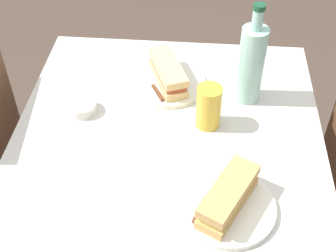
{
  "coord_description": "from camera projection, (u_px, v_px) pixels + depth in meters",
  "views": [
    {
      "loc": [
        -0.95,
        -0.08,
        1.66
      ],
      "look_at": [
        0.0,
        0.0,
        0.76
      ],
      "focal_mm": 49.87,
      "sensor_mm": 36.0,
      "label": 1
    }
  ],
  "objects": [
    {
      "name": "baguette_sandwich_near",
      "position": [
        228.0,
        196.0,
        1.1
      ],
      "size": [
        0.21,
        0.15,
        0.07
      ],
      "color": "tan",
      "rests_on": "plate_near"
    },
    {
      "name": "dining_table",
      "position": [
        168.0,
        161.0,
        1.41
      ],
      "size": [
        0.92,
        0.88,
        0.74
      ],
      "color": "beige",
      "rests_on": "ground"
    },
    {
      "name": "water_bottle",
      "position": [
        251.0,
        63.0,
        1.35
      ],
      "size": [
        0.08,
        0.08,
        0.32
      ],
      "color": "#99C6B7",
      "rests_on": "dining_table"
    },
    {
      "name": "beer_glass",
      "position": [
        209.0,
        107.0,
        1.3
      ],
      "size": [
        0.07,
        0.07,
        0.13
      ],
      "primitive_type": "cylinder",
      "color": "gold",
      "rests_on": "dining_table"
    },
    {
      "name": "plate_far",
      "position": [
        168.0,
        83.0,
        1.47
      ],
      "size": [
        0.24,
        0.24,
        0.01
      ],
      "primitive_type": "cylinder",
      "color": "silver",
      "rests_on": "dining_table"
    },
    {
      "name": "olive_bowl",
      "position": [
        82.0,
        107.0,
        1.38
      ],
      "size": [
        0.08,
        0.08,
        0.03
      ],
      "primitive_type": "cylinder",
      "color": "silver",
      "rests_on": "dining_table"
    },
    {
      "name": "knife_far",
      "position": [
        153.0,
        86.0,
        1.45
      ],
      "size": [
        0.16,
        0.09,
        0.01
      ],
      "color": "silver",
      "rests_on": "plate_far"
    },
    {
      "name": "knife_near",
      "position": [
        206.0,
        198.0,
        1.13
      ],
      "size": [
        0.17,
        0.07,
        0.01
      ],
      "color": "silver",
      "rests_on": "plate_near"
    },
    {
      "name": "plate_near",
      "position": [
        227.0,
        207.0,
        1.12
      ],
      "size": [
        0.24,
        0.24,
        0.01
      ],
      "primitive_type": "cylinder",
      "color": "silver",
      "rests_on": "dining_table"
    },
    {
      "name": "baguette_sandwich_far",
      "position": [
        168.0,
        73.0,
        1.45
      ],
      "size": [
        0.21,
        0.14,
        0.07
      ],
      "color": "#DBB77A",
      "rests_on": "plate_far"
    }
  ]
}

